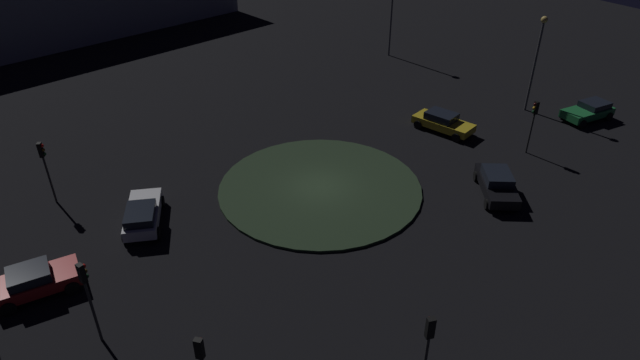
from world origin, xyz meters
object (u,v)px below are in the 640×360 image
object	(u,v)px
car_red	(35,280)
traffic_light_west	(87,288)
car_yellow	(443,122)
streetlamp_east	(538,51)
car_green	(589,111)
car_black	(497,183)
traffic_light_east	(534,117)
traffic_light_south	(427,344)
traffic_light_northwest	(44,161)
car_white	(143,214)

from	to	relation	value
car_red	traffic_light_west	world-z (taller)	traffic_light_west
traffic_light_west	car_red	bearing A→B (deg)	91.93
car_yellow	streetlamp_east	distance (m)	9.40
car_green	traffic_light_west	world-z (taller)	traffic_light_west
car_yellow	car_black	xyz separation A→B (m)	(-3.39, -8.18, 0.02)
streetlamp_east	car_green	bearing A→B (deg)	-55.52
traffic_light_east	streetlamp_east	size ratio (longest dim) A/B	0.51
car_green	traffic_light_west	size ratio (longest dim) A/B	1.00
traffic_light_south	traffic_light_west	bearing A→B (deg)	62.98
traffic_light_northwest	traffic_light_east	world-z (taller)	traffic_light_northwest
traffic_light_northwest	streetlamp_east	world-z (taller)	streetlamp_east
car_red	traffic_light_east	world-z (taller)	traffic_light_east
traffic_light_south	streetlamp_east	world-z (taller)	streetlamp_east
car_black	traffic_light_northwest	xyz separation A→B (m)	(-22.93, 13.86, 2.13)
car_red	car_green	size ratio (longest dim) A/B	0.93
traffic_light_northwest	streetlamp_east	bearing A→B (deg)	16.89
car_black	streetlamp_east	world-z (taller)	streetlamp_east
car_yellow	car_white	xyz separation A→B (m)	(-22.60, 0.50, 0.02)
traffic_light_south	traffic_light_northwest	distance (m)	24.10
car_white	streetlamp_east	distance (m)	31.27
car_red	streetlamp_east	world-z (taller)	streetlamp_east
car_yellow	traffic_light_east	bearing A→B (deg)	8.23
car_green	streetlamp_east	world-z (taller)	streetlamp_east
car_white	traffic_light_west	size ratio (longest dim) A/B	1.09
car_green	car_white	size ratio (longest dim) A/B	0.92
car_yellow	traffic_light_east	size ratio (longest dim) A/B	1.24
car_red	traffic_light_south	size ratio (longest dim) A/B	0.88
car_white	traffic_light_west	bearing A→B (deg)	173.26
car_red	traffic_light_west	distance (m)	5.52
car_yellow	traffic_light_east	world-z (taller)	traffic_light_east
car_white	traffic_light_west	xyz separation A→B (m)	(-4.21, -7.28, 2.29)
car_green	traffic_light_northwest	distance (m)	38.80
car_black	traffic_light_east	distance (m)	6.70
car_red	car_green	distance (m)	39.68
traffic_light_south	traffic_light_east	xyz separation A→B (m)	(19.79, 10.92, -0.41)
traffic_light_east	car_black	bearing A→B (deg)	37.68
streetlamp_east	car_white	bearing A→B (deg)	177.34
traffic_light_west	streetlamp_east	size ratio (longest dim) A/B	0.57
streetlamp_east	traffic_light_west	bearing A→B (deg)	-170.57
car_green	traffic_light_south	size ratio (longest dim) A/B	0.95
car_yellow	traffic_light_west	world-z (taller)	traffic_light_west
traffic_light_west	traffic_light_south	xyz separation A→B (m)	(9.54, -9.88, 0.13)
car_red	streetlamp_east	xyz separation A→B (m)	(36.96, 1.15, 4.17)
traffic_light_south	streetlamp_east	distance (m)	30.11
car_green	traffic_light_northwest	xyz separation A→B (m)	(-37.30, 10.45, 2.16)
traffic_light_south	streetlamp_east	size ratio (longest dim) A/B	0.59
traffic_light_west	car_yellow	bearing A→B (deg)	-4.73
traffic_light_northwest	streetlamp_east	xyz separation A→B (m)	(34.67, -6.62, 2.05)
car_yellow	traffic_light_northwest	xyz separation A→B (m)	(-26.31, 5.69, 2.15)
traffic_light_south	traffic_light_east	distance (m)	22.61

